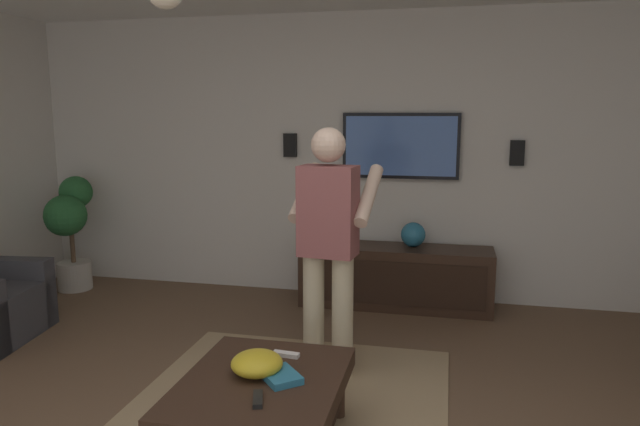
{
  "coord_description": "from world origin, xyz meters",
  "views": [
    {
      "loc": [
        -2.2,
        -0.8,
        1.72
      ],
      "look_at": [
        1.28,
        -0.02,
        1.11
      ],
      "focal_mm": 32.52,
      "sensor_mm": 36.0,
      "label": 1
    }
  ],
  "objects": [
    {
      "name": "wall_back_tv",
      "position": [
        3.2,
        0.0,
        1.32
      ],
      "size": [
        0.1,
        6.68,
        2.63
      ],
      "primitive_type": "cube",
      "color": "silver",
      "rests_on": "ground"
    },
    {
      "name": "coffee_table",
      "position": [
        0.41,
        0.09,
        0.3
      ],
      "size": [
        1.0,
        0.8,
        0.4
      ],
      "color": "#332116",
      "rests_on": "ground"
    },
    {
      "name": "media_console",
      "position": [
        2.86,
        -0.37,
        0.28
      ],
      "size": [
        0.45,
        1.7,
        0.55
      ],
      "rotation": [
        0.0,
        0.0,
        3.14
      ],
      "color": "#332116",
      "rests_on": "ground"
    },
    {
      "name": "tv",
      "position": [
        3.1,
        -0.37,
        1.44
      ],
      "size": [
        0.05,
        1.06,
        0.59
      ],
      "rotation": [
        0.0,
        0.0,
        3.14
      ],
      "color": "black"
    },
    {
      "name": "person_standing",
      "position": [
        1.38,
        -0.06,
        0.93
      ],
      "size": [
        0.58,
        0.58,
        1.64
      ],
      "rotation": [
        0.0,
        0.0,
        -0.11
      ],
      "color": "#C6B793",
      "rests_on": "ground"
    },
    {
      "name": "potted_plant_tall",
      "position": [
        2.64,
        2.77,
        0.68
      ],
      "size": [
        0.54,
        0.45,
        1.13
      ],
      "color": "#B7B2A8",
      "rests_on": "ground"
    },
    {
      "name": "bowl",
      "position": [
        0.45,
        0.12,
        0.46
      ],
      "size": [
        0.27,
        0.27,
        0.12
      ],
      "primitive_type": "ellipsoid",
      "color": "gold",
      "rests_on": "coffee_table"
    },
    {
      "name": "remote_white",
      "position": [
        0.7,
        0.04,
        0.41
      ],
      "size": [
        0.06,
        0.15,
        0.02
      ],
      "primitive_type": "cube",
      "rotation": [
        0.0,
        0.0,
        4.62
      ],
      "color": "white",
      "rests_on": "coffee_table"
    },
    {
      "name": "remote_black",
      "position": [
        0.18,
        0.03,
        0.41
      ],
      "size": [
        0.16,
        0.09,
        0.02
      ],
      "primitive_type": "cube",
      "rotation": [
        0.0,
        0.0,
        3.45
      ],
      "color": "black",
      "rests_on": "coffee_table"
    },
    {
      "name": "book",
      "position": [
        0.42,
        -0.01,
        0.42
      ],
      "size": [
        0.27,
        0.26,
        0.04
      ],
      "primitive_type": "cube",
      "rotation": [
        0.0,
        0.0,
        3.85
      ],
      "color": "teal",
      "rests_on": "coffee_table"
    },
    {
      "name": "vase_round",
      "position": [
        2.91,
        -0.51,
        0.66
      ],
      "size": [
        0.22,
        0.22,
        0.22
      ],
      "primitive_type": "sphere",
      "color": "teal",
      "rests_on": "media_console"
    },
    {
      "name": "wall_speaker_left",
      "position": [
        3.12,
        -1.38,
        1.39
      ],
      "size": [
        0.06,
        0.12,
        0.22
      ],
      "primitive_type": "cube",
      "color": "black"
    },
    {
      "name": "wall_speaker_right",
      "position": [
        3.12,
        0.67,
        1.43
      ],
      "size": [
        0.06,
        0.12,
        0.22
      ],
      "primitive_type": "cube",
      "color": "black"
    }
  ]
}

